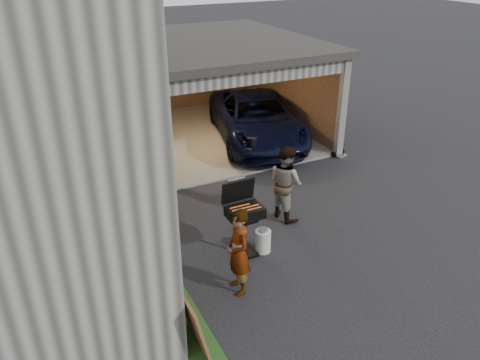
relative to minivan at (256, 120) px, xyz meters
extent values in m
plane|color=black|center=(-2.30, -5.43, -0.67)|extent=(80.00, 80.00, 0.00)
cube|color=#193814|center=(-4.55, -6.43, -0.64)|extent=(0.50, 8.00, 0.06)
cube|color=#605E59|center=(-1.55, 1.07, -0.64)|extent=(6.50, 6.00, 0.06)
cube|color=#442D1F|center=(-1.55, 3.99, 0.68)|extent=(6.50, 0.15, 2.70)
cube|color=#442D1F|center=(1.63, 1.07, 0.68)|extent=(0.15, 6.00, 2.70)
cube|color=#442D1F|center=(-4.72, 1.07, 0.68)|extent=(0.15, 6.00, 2.70)
cube|color=#2D2B28|center=(-1.55, 1.07, 2.13)|extent=(6.80, 6.30, 0.20)
cube|color=#474744|center=(-1.55, -1.85, 1.85)|extent=(6.50, 0.16, 0.36)
cube|color=silver|center=(-1.55, -0.63, 1.95)|extent=(6.00, 2.40, 0.06)
cube|color=#474744|center=(1.60, -1.88, 0.68)|extent=(0.20, 0.18, 2.70)
cube|color=brown|center=(-4.10, 3.27, -0.36)|extent=(0.60, 0.50, 0.50)
cube|color=brown|center=(-4.10, 3.27, 0.12)|extent=(0.50, 0.45, 0.45)
cube|color=brown|center=(0.90, 3.17, -0.31)|extent=(0.55, 0.50, 0.60)
cube|color=brown|center=(1.08, 3.77, 0.53)|extent=(0.24, 0.43, 2.20)
imported|color=black|center=(0.00, 0.00, 0.00)|extent=(3.35, 5.22, 1.34)
imported|color=silver|center=(-3.47, -5.84, 0.11)|extent=(0.41, 0.60, 1.56)
imported|color=#4C321D|center=(-1.50, -4.09, 0.15)|extent=(0.74, 0.89, 1.65)
cube|color=black|center=(-2.90, -4.95, -0.64)|extent=(0.42, 0.42, 0.05)
cylinder|color=black|center=(-2.90, -4.95, -0.22)|extent=(0.07, 0.07, 0.83)
cube|color=black|center=(-2.90, -4.95, 0.25)|extent=(0.65, 0.46, 0.20)
cube|color=#59595B|center=(-2.90, -4.95, 0.34)|extent=(0.59, 0.40, 0.01)
cube|color=black|center=(-2.90, -4.66, 0.56)|extent=(0.65, 0.12, 0.46)
cylinder|color=silver|center=(-2.54, -5.02, -0.44)|extent=(0.37, 0.37, 0.45)
cube|color=brown|center=(-4.64, -6.73, -0.15)|extent=(0.26, 0.95, 1.05)
cube|color=gray|center=(1.60, -2.05, -0.65)|extent=(0.39, 0.32, 0.04)
cylinder|color=black|center=(1.38, -2.00, -0.58)|extent=(0.10, 0.18, 0.18)
cylinder|color=black|center=(1.75, -1.87, -0.58)|extent=(0.10, 0.18, 0.18)
cylinder|color=gray|center=(1.43, -1.98, -0.13)|extent=(0.03, 0.03, 1.02)
cylinder|color=gray|center=(1.70, -1.89, -0.13)|extent=(0.03, 0.03, 1.02)
cylinder|color=gray|center=(1.56, -1.94, 0.35)|extent=(0.28, 0.13, 0.03)
camera|label=1|loc=(-6.25, -11.52, 4.62)|focal=35.00mm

